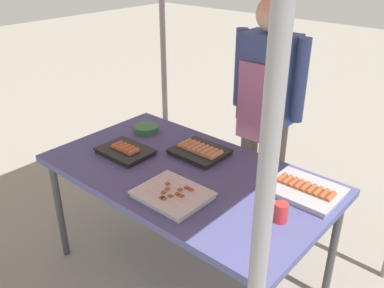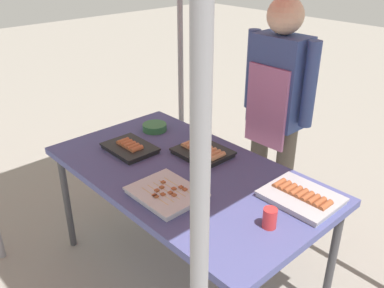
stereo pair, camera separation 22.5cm
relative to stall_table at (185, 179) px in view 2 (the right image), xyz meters
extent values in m
plane|color=gray|center=(0.00, 0.00, -0.70)|extent=(18.00, 18.00, 0.00)
cube|color=#4C518C|center=(0.00, 0.00, 0.03)|extent=(1.60, 0.90, 0.04)
cylinder|color=#3F3F44|center=(-0.74, -0.39, -0.34)|extent=(0.04, 0.04, 0.71)
cylinder|color=#3F3F44|center=(-0.74, 0.39, -0.34)|extent=(0.04, 0.04, 0.71)
cylinder|color=#3F3F44|center=(0.74, 0.39, -0.34)|extent=(0.04, 0.04, 0.71)
cylinder|color=gray|center=(-0.95, 0.80, 0.39)|extent=(0.04, 0.04, 2.18)
cube|color=black|center=(-0.41, -0.08, 0.06)|extent=(0.30, 0.22, 0.02)
cube|color=black|center=(-0.41, -0.08, 0.08)|extent=(0.31, 0.23, 0.01)
cylinder|color=#B7663D|center=(-0.48, -0.08, 0.09)|extent=(0.03, 0.08, 0.03)
cylinder|color=#B7663D|center=(-0.45, -0.08, 0.09)|extent=(0.03, 0.08, 0.03)
cylinder|color=#B7663D|center=(-0.41, -0.08, 0.09)|extent=(0.03, 0.08, 0.03)
cylinder|color=#B7663D|center=(-0.38, -0.08, 0.09)|extent=(0.03, 0.08, 0.03)
cylinder|color=#B7663D|center=(-0.34, -0.08, 0.09)|extent=(0.03, 0.08, 0.03)
cube|color=silver|center=(0.12, -0.24, 0.06)|extent=(0.33, 0.27, 0.02)
cube|color=silver|center=(0.12, -0.24, 0.08)|extent=(0.35, 0.28, 0.01)
cylinder|color=tan|center=(0.12, -0.31, 0.08)|extent=(0.21, 0.01, 0.01)
cube|color=#9E512D|center=(0.13, -0.31, 0.08)|extent=(0.02, 0.02, 0.02)
cube|color=#9E512D|center=(0.12, -0.31, 0.08)|extent=(0.02, 0.02, 0.02)
cylinder|color=tan|center=(0.12, -0.27, 0.08)|extent=(0.21, 0.01, 0.01)
cube|color=#9E512D|center=(0.14, -0.27, 0.08)|extent=(0.02, 0.02, 0.02)
cube|color=#9E512D|center=(0.09, -0.27, 0.08)|extent=(0.02, 0.02, 0.02)
cylinder|color=tan|center=(0.12, -0.24, 0.08)|extent=(0.21, 0.01, 0.01)
cube|color=#9E512D|center=(0.15, -0.24, 0.08)|extent=(0.02, 0.02, 0.02)
cube|color=#9E512D|center=(0.09, -0.24, 0.08)|extent=(0.02, 0.02, 0.02)
cube|color=#9E512D|center=(0.18, -0.24, 0.08)|extent=(0.02, 0.02, 0.02)
cylinder|color=tan|center=(0.12, -0.20, 0.08)|extent=(0.21, 0.01, 0.01)
cube|color=#9E512D|center=(0.14, -0.20, 0.08)|extent=(0.02, 0.02, 0.02)
cube|color=#9E512D|center=(0.05, -0.20, 0.08)|extent=(0.02, 0.02, 0.02)
cylinder|color=tan|center=(0.12, -0.17, 0.08)|extent=(0.21, 0.01, 0.01)
cube|color=#9E512D|center=(0.18, -0.17, 0.08)|extent=(0.02, 0.02, 0.02)
cube|color=#9E512D|center=(0.15, -0.17, 0.08)|extent=(0.02, 0.02, 0.02)
cube|color=#ADADB2|center=(0.60, 0.23, 0.06)|extent=(0.34, 0.28, 0.02)
cube|color=#ADADB2|center=(0.60, 0.23, 0.08)|extent=(0.36, 0.29, 0.01)
cylinder|color=#9E512D|center=(0.46, 0.23, 0.09)|extent=(0.03, 0.09, 0.03)
cylinder|color=#9E512D|center=(0.50, 0.23, 0.09)|extent=(0.03, 0.09, 0.03)
cylinder|color=#9E512D|center=(0.53, 0.23, 0.09)|extent=(0.03, 0.09, 0.03)
cylinder|color=#9E512D|center=(0.57, 0.23, 0.09)|extent=(0.03, 0.09, 0.03)
cylinder|color=#9E512D|center=(0.60, 0.23, 0.09)|extent=(0.03, 0.09, 0.03)
cylinder|color=#9E512D|center=(0.63, 0.23, 0.09)|extent=(0.03, 0.09, 0.03)
cylinder|color=#9E512D|center=(0.67, 0.23, 0.09)|extent=(0.03, 0.09, 0.03)
cylinder|color=#9E512D|center=(0.70, 0.23, 0.09)|extent=(0.03, 0.09, 0.03)
cylinder|color=#9E512D|center=(0.73, 0.23, 0.09)|extent=(0.03, 0.09, 0.03)
cube|color=black|center=(-0.07, 0.20, 0.06)|extent=(0.30, 0.25, 0.02)
cube|color=black|center=(-0.07, 0.20, 0.08)|extent=(0.31, 0.26, 0.01)
cylinder|color=tan|center=(-0.19, 0.20, 0.09)|extent=(0.03, 0.11, 0.03)
cylinder|color=tan|center=(-0.16, 0.20, 0.09)|extent=(0.03, 0.11, 0.03)
cylinder|color=tan|center=(-0.12, 0.20, 0.09)|extent=(0.03, 0.11, 0.03)
cylinder|color=tan|center=(-0.09, 0.20, 0.09)|extent=(0.03, 0.11, 0.03)
cylinder|color=tan|center=(-0.05, 0.20, 0.09)|extent=(0.03, 0.11, 0.03)
cylinder|color=tan|center=(-0.02, 0.20, 0.09)|extent=(0.03, 0.11, 0.03)
cylinder|color=tan|center=(0.02, 0.20, 0.09)|extent=(0.03, 0.11, 0.03)
cylinder|color=tan|center=(0.05, 0.20, 0.09)|extent=(0.03, 0.11, 0.03)
cylinder|color=#33723F|center=(-0.55, 0.21, 0.08)|extent=(0.16, 0.16, 0.05)
cylinder|color=red|center=(0.62, -0.06, 0.10)|extent=(0.06, 0.06, 0.10)
cylinder|color=#595147|center=(-0.09, 0.77, -0.29)|extent=(0.12, 0.12, 0.82)
cylinder|color=#595147|center=(0.13, 0.77, -0.29)|extent=(0.12, 0.12, 0.82)
cube|color=#384C8C|center=(0.02, 0.77, 0.41)|extent=(0.34, 0.20, 0.58)
cube|color=#B26B9E|center=(0.02, 0.66, 0.26)|extent=(0.30, 0.02, 0.52)
cylinder|color=#384C8C|center=(-0.20, 0.77, 0.44)|extent=(0.08, 0.08, 0.52)
cylinder|color=#384C8C|center=(0.24, 0.77, 0.44)|extent=(0.08, 0.08, 0.52)
sphere|color=#D8B293|center=(0.02, 0.77, 0.81)|extent=(0.22, 0.22, 0.22)
camera|label=1|loc=(1.32, -1.47, 1.20)|focal=38.62mm
camera|label=2|loc=(1.49, -1.32, 1.20)|focal=38.62mm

